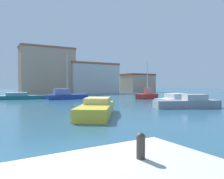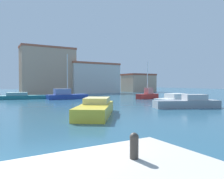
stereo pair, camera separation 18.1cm
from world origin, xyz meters
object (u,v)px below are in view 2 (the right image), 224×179
object	(u,v)px
mooring_bollard	(134,144)
motorboat_grey_far_right	(188,103)
sailboat_red_distant_east	(148,95)
motorboat_teal_center_channel	(22,97)
motorboat_white_far_left	(179,99)
motorboat_yellow_mid_harbor	(96,109)
sailboat_blue_inner_mooring	(66,95)

from	to	relation	value
mooring_bollard	motorboat_grey_far_right	xyz separation A→B (m)	(16.17, 12.10, -0.75)
motorboat_grey_far_right	sailboat_red_distant_east	xyz separation A→B (m)	(5.28, 13.05, 0.12)
motorboat_teal_center_channel	motorboat_white_far_left	xyz separation A→B (m)	(18.58, -17.39, 0.01)
motorboat_yellow_mid_harbor	motorboat_white_far_left	bearing A→B (deg)	19.36
motorboat_teal_center_channel	sailboat_red_distant_east	xyz separation A→B (m)	(19.02, -10.00, 0.23)
sailboat_blue_inner_mooring	motorboat_yellow_mid_harbor	size ratio (longest dim) A/B	1.03
sailboat_blue_inner_mooring	motorboat_yellow_mid_harbor	distance (m)	19.92
motorboat_white_far_left	motorboat_yellow_mid_harbor	bearing A→B (deg)	-160.64
motorboat_grey_far_right	motorboat_white_far_left	world-z (taller)	motorboat_grey_far_right
sailboat_blue_inner_mooring	motorboat_teal_center_channel	bearing A→B (deg)	151.84
motorboat_yellow_mid_harbor	sailboat_red_distant_east	xyz separation A→B (m)	(16.46, 13.02, 0.08)
motorboat_white_far_left	sailboat_blue_inner_mooring	bearing A→B (deg)	130.93
motorboat_teal_center_channel	motorboat_white_far_left	size ratio (longest dim) A/B	1.10
motorboat_teal_center_channel	motorboat_white_far_left	world-z (taller)	motorboat_white_far_left
mooring_bollard	sailboat_red_distant_east	distance (m)	33.06
mooring_bollard	sailboat_blue_inner_mooring	size ratio (longest dim) A/B	0.08
motorboat_grey_far_right	sailboat_red_distant_east	world-z (taller)	sailboat_red_distant_east
motorboat_yellow_mid_harbor	sailboat_red_distant_east	distance (m)	20.99
sailboat_red_distant_east	sailboat_blue_inner_mooring	bearing A→B (deg)	152.48
motorboat_teal_center_channel	sailboat_red_distant_east	bearing A→B (deg)	-27.74
motorboat_grey_far_right	sailboat_red_distant_east	distance (m)	14.08
motorboat_teal_center_channel	mooring_bollard	bearing A→B (deg)	-93.94
motorboat_grey_far_right	motorboat_teal_center_channel	bearing A→B (deg)	120.80
mooring_bollard	motorboat_yellow_mid_harbor	xyz separation A→B (m)	(4.98, 12.14, -0.71)
mooring_bollard	sailboat_red_distant_east	world-z (taller)	sailboat_red_distant_east
motorboat_teal_center_channel	motorboat_yellow_mid_harbor	bearing A→B (deg)	-83.65
motorboat_grey_far_right	sailboat_red_distant_east	bearing A→B (deg)	67.99
motorboat_teal_center_channel	motorboat_white_far_left	bearing A→B (deg)	-43.10
mooring_bollard	sailboat_red_distant_east	xyz separation A→B (m)	(21.45, 25.15, -0.63)
sailboat_blue_inner_mooring	motorboat_white_far_left	size ratio (longest dim) A/B	1.00
mooring_bollard	motorboat_yellow_mid_harbor	size ratio (longest dim) A/B	0.08
motorboat_teal_center_channel	sailboat_blue_inner_mooring	bearing A→B (deg)	-28.16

